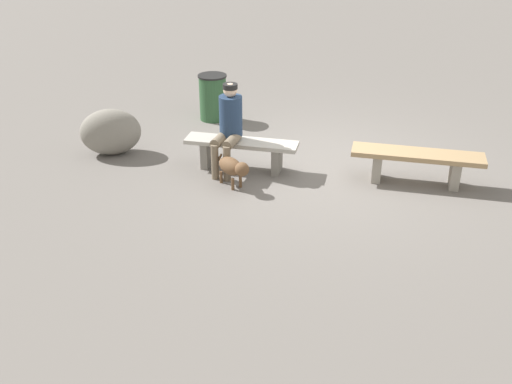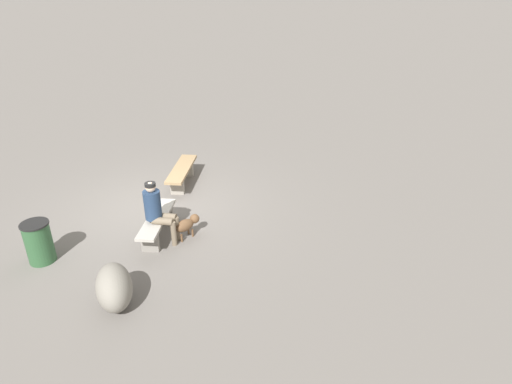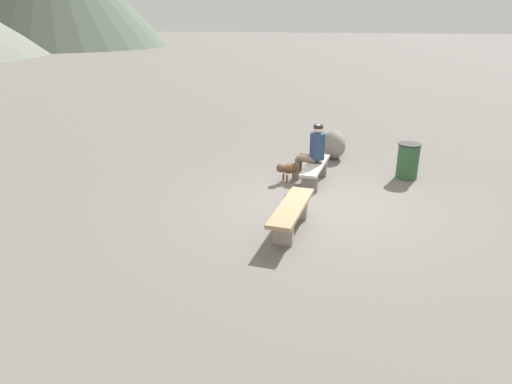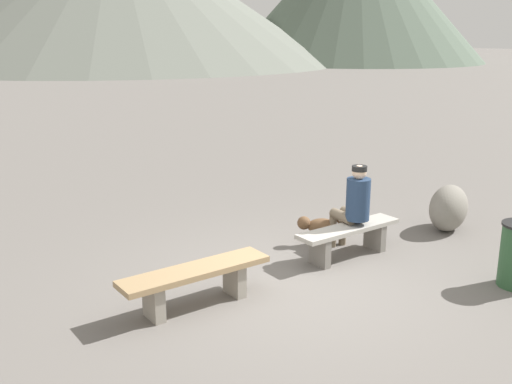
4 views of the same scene
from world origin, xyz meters
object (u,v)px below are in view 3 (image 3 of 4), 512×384
(seated_person, at_px, (314,149))
(boulder, at_px, (334,144))
(bench_left, at_px, (291,212))
(dog, at_px, (288,168))
(bench_right, at_px, (315,170))
(trash_bin, at_px, (408,161))

(seated_person, xyz_separation_m, boulder, (1.96, -0.32, -0.39))
(bench_left, distance_m, dog, 2.61)
(bench_right, height_order, trash_bin, trash_bin)
(seated_person, height_order, dog, seated_person)
(boulder, bearing_deg, bench_left, 175.69)
(bench_left, distance_m, boulder, 4.69)
(trash_bin, relative_size, boulder, 0.87)
(bench_left, distance_m, seated_person, 2.74)
(seated_person, relative_size, boulder, 1.39)
(dog, height_order, trash_bin, trash_bin)
(dog, distance_m, trash_bin, 2.79)
(bench_left, relative_size, dog, 3.42)
(bench_right, xyz_separation_m, boulder, (2.13, -0.25, 0.04))
(bench_right, bearing_deg, trash_bin, -62.36)
(seated_person, distance_m, trash_bin, 2.26)
(bench_right, distance_m, trash_bin, 2.22)
(trash_bin, distance_m, boulder, 2.19)
(trash_bin, bearing_deg, boulder, 55.05)
(bench_right, height_order, dog, bench_right)
(bench_left, distance_m, bench_right, 2.55)
(seated_person, xyz_separation_m, dog, (-0.16, 0.54, -0.45))
(trash_bin, xyz_separation_m, boulder, (1.25, 1.79, -0.04))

